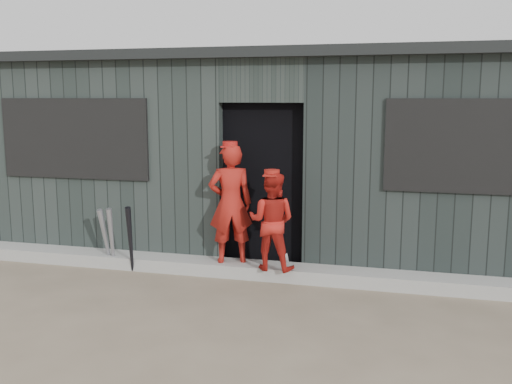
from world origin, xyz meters
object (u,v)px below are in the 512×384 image
(bat_mid, at_px, (105,238))
(bat_left, at_px, (112,238))
(bat_right, at_px, (130,240))
(player_grey_back, at_px, (288,220))
(player_red_right, at_px, (272,221))
(player_red_left, at_px, (230,204))
(dugout, at_px, (286,153))

(bat_mid, bearing_deg, bat_left, -6.93)
(bat_right, height_order, player_grey_back, player_grey_back)
(bat_left, bearing_deg, player_red_right, 0.04)
(bat_mid, xyz_separation_m, player_red_right, (2.07, -0.01, 0.33))
(bat_mid, distance_m, player_grey_back, 2.22)
(bat_left, relative_size, player_red_right, 0.69)
(bat_left, xyz_separation_m, player_red_right, (1.98, 0.00, 0.32))
(bat_right, height_order, player_red_right, player_red_right)
(player_red_left, bearing_deg, player_grey_back, -162.77)
(bat_left, height_order, bat_right, bat_right)
(bat_left, relative_size, player_grey_back, 0.66)
(bat_left, height_order, dugout, dugout)
(bat_mid, xyz_separation_m, dugout, (1.85, 1.82, 0.91))
(bat_right, xyz_separation_m, player_grey_back, (1.73, 0.75, 0.17))
(player_grey_back, distance_m, dugout, 1.41)
(player_red_left, height_order, player_red_right, player_red_left)
(bat_mid, height_order, player_red_right, player_red_right)
(bat_left, xyz_separation_m, player_red_left, (1.45, 0.17, 0.47))
(bat_mid, height_order, dugout, dugout)
(player_grey_back, bearing_deg, player_red_right, 75.79)
(bat_left, bearing_deg, dugout, 46.05)
(bat_left, relative_size, bat_right, 0.92)
(player_red_left, bearing_deg, bat_right, -8.32)
(bat_mid, xyz_separation_m, bat_right, (0.39, -0.12, 0.04))
(bat_left, xyz_separation_m, bat_right, (0.30, -0.11, 0.03))
(bat_right, bearing_deg, player_red_right, 3.81)
(player_red_left, bearing_deg, bat_mid, -16.12)
(bat_mid, relative_size, bat_right, 0.92)
(player_red_left, xyz_separation_m, player_red_right, (0.53, -0.17, -0.14))
(bat_left, height_order, player_grey_back, player_grey_back)
(dugout, bearing_deg, player_red_left, -100.73)
(bat_right, distance_m, player_red_right, 1.70)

